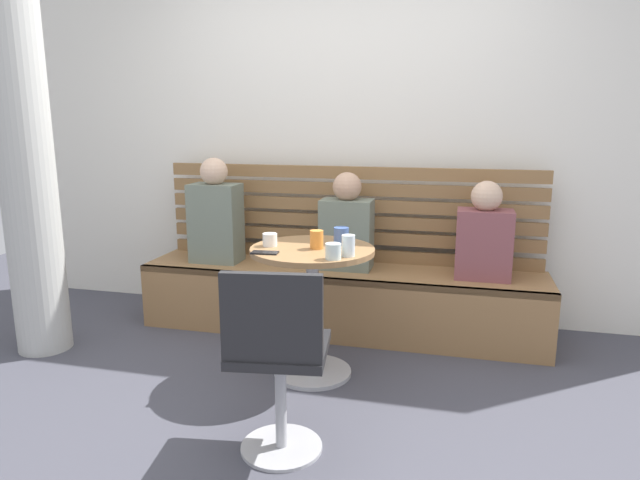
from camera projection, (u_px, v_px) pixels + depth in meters
ground at (288, 419)px, 2.70m from camera, size 8.00×8.00×0.00m
back_wall at (354, 115)px, 3.95m from camera, size 5.20×0.10×2.90m
concrete_pillar at (22, 123)px, 3.25m from camera, size 0.32×0.32×2.80m
booth_bench at (340, 300)px, 3.79m from camera, size 2.70×0.52×0.44m
booth_backrest at (348, 213)px, 3.90m from camera, size 2.65×0.04×0.67m
cafe_table at (312, 287)px, 3.07m from camera, size 0.68×0.68×0.74m
white_chair at (277, 356)px, 2.30m from camera, size 0.45×0.45×0.85m
person_adult at (216, 216)px, 3.88m from camera, size 0.34×0.22×0.73m
person_child_left at (347, 227)px, 3.71m from camera, size 0.34×0.22×0.65m
person_child_middle at (484, 236)px, 3.47m from camera, size 0.34×0.22×0.62m
cup_water_clear at (348, 246)px, 2.83m from camera, size 0.07×0.07×0.11m
cup_glass_short at (333, 251)px, 2.77m from camera, size 0.08×0.08×0.08m
cup_mug_blue at (341, 236)px, 3.10m from camera, size 0.08×0.08×0.09m
cup_tumbler_orange at (317, 240)px, 2.99m from camera, size 0.07×0.07×0.10m
cup_ceramic_white at (270, 240)px, 3.06m from camera, size 0.08×0.08×0.07m
phone_on_table at (265, 253)px, 2.90m from camera, size 0.15×0.08×0.01m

